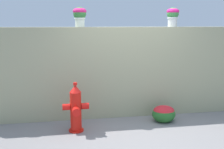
{
  "coord_description": "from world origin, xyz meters",
  "views": [
    {
      "loc": [
        -1.31,
        -4.57,
        1.97
      ],
      "look_at": [
        -0.33,
        0.92,
        0.93
      ],
      "focal_mm": 44.38,
      "sensor_mm": 36.0,
      "label": 1
    }
  ],
  "objects_px": {
    "potted_plant_2": "(173,15)",
    "fire_hydrant": "(76,109)",
    "flower_bush_left": "(164,113)",
    "potted_plant_1": "(80,15)"
  },
  "relations": [
    {
      "from": "potted_plant_2",
      "to": "fire_hydrant",
      "type": "relative_size",
      "value": 0.44
    },
    {
      "from": "fire_hydrant",
      "to": "potted_plant_2",
      "type": "bearing_deg",
      "value": 20.76
    },
    {
      "from": "fire_hydrant",
      "to": "flower_bush_left",
      "type": "distance_m",
      "value": 1.8
    },
    {
      "from": "potted_plant_2",
      "to": "flower_bush_left",
      "type": "height_order",
      "value": "potted_plant_2"
    },
    {
      "from": "potted_plant_1",
      "to": "flower_bush_left",
      "type": "bearing_deg",
      "value": -20.33
    },
    {
      "from": "potted_plant_2",
      "to": "flower_bush_left",
      "type": "bearing_deg",
      "value": -120.63
    },
    {
      "from": "flower_bush_left",
      "to": "potted_plant_1",
      "type": "bearing_deg",
      "value": 159.67
    },
    {
      "from": "potted_plant_1",
      "to": "fire_hydrant",
      "type": "height_order",
      "value": "potted_plant_1"
    },
    {
      "from": "potted_plant_1",
      "to": "flower_bush_left",
      "type": "distance_m",
      "value": 2.61
    },
    {
      "from": "potted_plant_2",
      "to": "flower_bush_left",
      "type": "relative_size",
      "value": 0.86
    }
  ]
}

